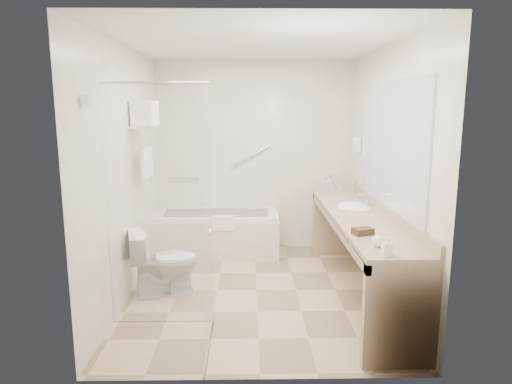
{
  "coord_description": "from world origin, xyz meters",
  "views": [
    {
      "loc": [
        -0.08,
        -4.54,
        1.91
      ],
      "look_at": [
        0.0,
        0.3,
        1.0
      ],
      "focal_mm": 32.0,
      "sensor_mm": 36.0,
      "label": 1
    }
  ],
  "objects_px": {
    "amenity_basket": "(363,231)",
    "toilet": "(164,262)",
    "bathtub": "(217,233)",
    "vanity_counter": "(359,235)",
    "water_bottle_left": "(337,195)"
  },
  "relations": [
    {
      "from": "bathtub",
      "to": "toilet",
      "type": "xyz_separation_m",
      "value": [
        -0.45,
        -1.31,
        0.06
      ]
    },
    {
      "from": "water_bottle_left",
      "to": "bathtub",
      "type": "bearing_deg",
      "value": 151.39
    },
    {
      "from": "vanity_counter",
      "to": "amenity_basket",
      "type": "distance_m",
      "value": 0.75
    },
    {
      "from": "water_bottle_left",
      "to": "amenity_basket",
      "type": "bearing_deg",
      "value": -91.27
    },
    {
      "from": "amenity_basket",
      "to": "toilet",
      "type": "bearing_deg",
      "value": 157.03
    },
    {
      "from": "vanity_counter",
      "to": "water_bottle_left",
      "type": "relative_size",
      "value": 16.03
    },
    {
      "from": "bathtub",
      "to": "toilet",
      "type": "bearing_deg",
      "value": -108.94
    },
    {
      "from": "vanity_counter",
      "to": "water_bottle_left",
      "type": "xyz_separation_m",
      "value": [
        -0.11,
        0.62,
        0.29
      ]
    },
    {
      "from": "vanity_counter",
      "to": "amenity_basket",
      "type": "relative_size",
      "value": 16.33
    },
    {
      "from": "toilet",
      "to": "vanity_counter",
      "type": "bearing_deg",
      "value": -108.69
    },
    {
      "from": "bathtub",
      "to": "toilet",
      "type": "distance_m",
      "value": 1.39
    },
    {
      "from": "vanity_counter",
      "to": "water_bottle_left",
      "type": "distance_m",
      "value": 0.69
    },
    {
      "from": "toilet",
      "to": "bathtub",
      "type": "bearing_deg",
      "value": -35.41
    },
    {
      "from": "bathtub",
      "to": "vanity_counter",
      "type": "bearing_deg",
      "value": -42.35
    },
    {
      "from": "toilet",
      "to": "amenity_basket",
      "type": "bearing_deg",
      "value": -129.43
    }
  ]
}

